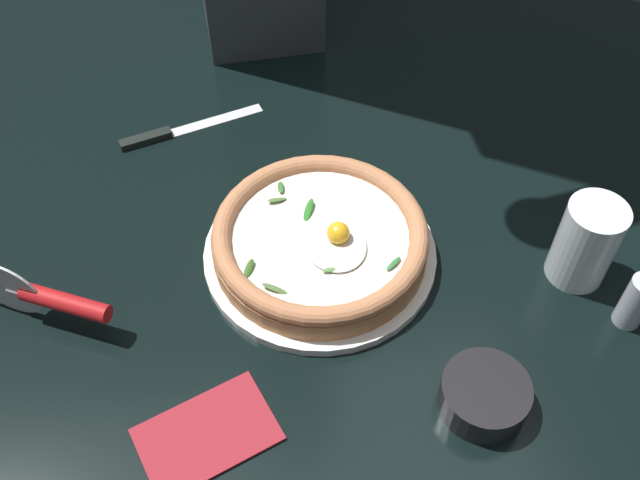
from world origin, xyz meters
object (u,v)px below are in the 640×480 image
(pepper_shaker, at_px, (636,302))
(drinking_glass, at_px, (584,247))
(side_bowl, at_px, (484,396))
(pizza_cutter, at_px, (47,300))
(table_knife, at_px, (171,132))
(folded_napkin, at_px, (207,434))
(pizza, at_px, (320,239))

(pepper_shaker, bearing_deg, drinking_glass, -162.09)
(side_bowl, xyz_separation_m, pizza_cutter, (-0.23, -0.44, 0.02))
(side_bowl, xyz_separation_m, table_knife, (-0.52, -0.27, -0.02))
(folded_napkin, bearing_deg, pizza_cutter, -141.98)
(table_knife, xyz_separation_m, pepper_shaker, (0.46, 0.47, 0.03))
(side_bowl, height_order, pepper_shaker, pepper_shaker)
(pizza_cutter, xyz_separation_m, table_knife, (-0.29, 0.17, -0.04))
(table_knife, distance_m, folded_napkin, 0.47)
(drinking_glass, bearing_deg, side_bowl, -52.89)
(drinking_glass, relative_size, pepper_shaker, 1.53)
(table_knife, bearing_deg, side_bowl, 27.30)
(table_knife, bearing_deg, folded_napkin, -2.97)
(pizza_cutter, bearing_deg, drinking_glass, 81.60)
(side_bowl, relative_size, pepper_shaker, 1.28)
(pizza_cutter, distance_m, pepper_shaker, 0.66)
(pizza_cutter, bearing_deg, side_bowl, 62.47)
(pepper_shaker, bearing_deg, folded_napkin, -88.21)
(drinking_glass, xyz_separation_m, folded_napkin, (0.10, -0.47, -0.04))
(pizza, xyz_separation_m, drinking_glass, (0.10, 0.30, 0.01))
(pizza_cutter, xyz_separation_m, folded_napkin, (0.19, 0.15, -0.04))
(pizza_cutter, distance_m, table_knife, 0.34)
(drinking_glass, bearing_deg, pepper_shaker, 17.91)
(pizza, distance_m, folded_napkin, 0.27)
(pizza, relative_size, folded_napkin, 1.89)
(side_bowl, bearing_deg, pizza_cutter, -117.53)
(table_knife, relative_size, folded_napkin, 1.53)
(drinking_glass, bearing_deg, table_knife, -130.33)
(side_bowl, xyz_separation_m, pepper_shaker, (-0.06, 0.21, 0.02))
(pizza, bearing_deg, folded_napkin, -41.39)
(side_bowl, bearing_deg, folded_napkin, -98.05)
(table_knife, relative_size, pepper_shaker, 2.90)
(pizza_cutter, height_order, drinking_glass, drinking_glass)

